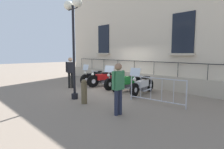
% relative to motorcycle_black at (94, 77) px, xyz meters
% --- Properties ---
extents(ground_plane, '(60.00, 60.00, 0.00)m').
position_rel_motorcycle_black_xyz_m(ground_plane, '(0.18, 1.98, -0.43)').
color(ground_plane, gray).
extents(building_facade, '(0.82, 13.87, 7.92)m').
position_rel_motorcycle_black_xyz_m(building_facade, '(-2.02, 1.98, 3.42)').
color(building_facade, beige).
rests_on(building_facade, ground_plane).
extents(motorcycle_black, '(2.08, 0.58, 1.28)m').
position_rel_motorcycle_black_xyz_m(motorcycle_black, '(0.00, 0.00, 0.00)').
color(motorcycle_black, black).
rests_on(motorcycle_black, ground_plane).
extents(motorcycle_red, '(2.09, 0.72, 0.95)m').
position_rel_motorcycle_black_xyz_m(motorcycle_red, '(0.10, 1.01, 0.01)').
color(motorcycle_red, black).
rests_on(motorcycle_red, ground_plane).
extents(motorcycle_maroon, '(2.07, 0.73, 1.32)m').
position_rel_motorcycle_black_xyz_m(motorcycle_maroon, '(-0.04, 2.05, 0.02)').
color(motorcycle_maroon, black).
rests_on(motorcycle_maroon, ground_plane).
extents(motorcycle_green, '(2.04, 0.63, 0.92)m').
position_rel_motorcycle_black_xyz_m(motorcycle_green, '(0.13, 3.05, 0.02)').
color(motorcycle_green, black).
rests_on(motorcycle_green, ground_plane).
extents(motorcycle_white, '(2.16, 0.69, 1.32)m').
position_rel_motorcycle_black_xyz_m(motorcycle_white, '(0.06, 3.98, -0.00)').
color(motorcycle_white, black).
rests_on(motorcycle_white, ground_plane).
extents(lamppost, '(0.39, 1.09, 4.21)m').
position_rel_motorcycle_black_xyz_m(lamppost, '(3.03, 2.63, 2.74)').
color(lamppost, black).
rests_on(lamppost, ground_plane).
extents(crowd_barrier, '(0.38, 2.35, 1.05)m').
position_rel_motorcycle_black_xyz_m(crowd_barrier, '(1.11, 5.51, 0.14)').
color(crowd_barrier, '#B7B7BF').
rests_on(crowd_barrier, ground_plane).
extents(bollard, '(0.23, 0.23, 0.97)m').
position_rel_motorcycle_black_xyz_m(bollard, '(3.16, 3.56, 0.06)').
color(bollard, brown).
rests_on(bollard, ground_plane).
extents(pedestrian_standing, '(0.53, 0.23, 1.68)m').
position_rel_motorcycle_black_xyz_m(pedestrian_standing, '(3.14, 5.47, 0.52)').
color(pedestrian_standing, '#23283D').
rests_on(pedestrian_standing, ground_plane).
extents(pedestrian_walking, '(0.49, 0.35, 1.74)m').
position_rel_motorcycle_black_xyz_m(pedestrian_walking, '(1.81, 0.22, 0.56)').
color(pedestrian_walking, black).
rests_on(pedestrian_walking, ground_plane).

